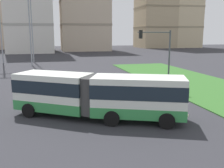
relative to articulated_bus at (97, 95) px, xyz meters
The scene contains 3 objects.
articulated_bus is the anchor object (origin of this frame).
traffic_light_far_right 10.52m from the articulated_bus, 42.04° to the left, with size 3.49×0.28×6.12m.
apartment_tower_centre 79.87m from the articulated_bus, 82.91° to the left, with size 17.01×16.70×35.00m.
Camera 1 is at (-3.37, -1.42, 5.69)m, focal length 40.51 mm.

